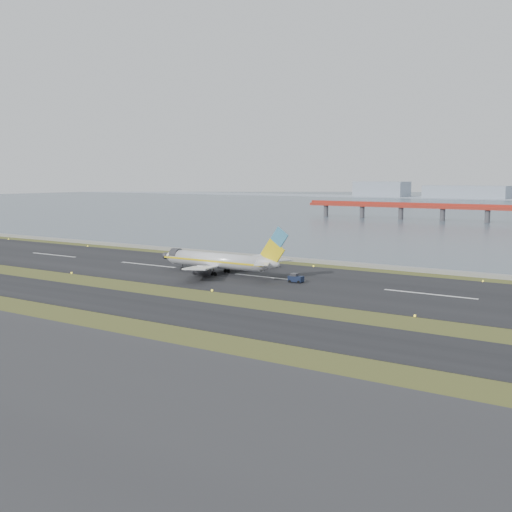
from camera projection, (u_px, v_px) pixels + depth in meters
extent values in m
plane|color=#324418|center=(190.00, 297.00, 131.23)|extent=(1000.00, 1000.00, 0.00)
cube|color=black|center=(149.00, 307.00, 121.34)|extent=(1000.00, 18.00, 0.10)
cube|color=black|center=(269.00, 278.00, 155.93)|extent=(1000.00, 45.00, 0.10)
cube|color=#979792|center=(326.00, 262.00, 180.57)|extent=(1000.00, 2.50, 1.00)
cylinder|color=#4C4C51|center=(362.00, 213.00, 378.79)|extent=(2.80, 2.80, 7.00)
cube|color=#9AA7B7|center=(382.00, 189.00, 762.45)|extent=(60.00, 35.00, 18.00)
cube|color=#9AA7B7|center=(467.00, 192.00, 707.33)|extent=(90.00, 35.00, 14.00)
cylinder|color=white|center=(216.00, 260.00, 161.46)|extent=(28.00, 3.80, 3.80)
cone|color=white|center=(169.00, 256.00, 170.10)|extent=(3.20, 3.80, 3.80)
cone|color=white|center=(270.00, 264.00, 152.45)|extent=(5.00, 3.80, 3.80)
cube|color=yellow|center=(211.00, 261.00, 159.88)|extent=(31.00, 0.06, 0.45)
cube|color=yellow|center=(220.00, 259.00, 163.04)|extent=(31.00, 0.06, 0.45)
cube|color=white|center=(201.00, 268.00, 153.33)|extent=(11.31, 15.89, 1.66)
cube|color=white|center=(242.00, 260.00, 167.33)|extent=(11.31, 15.89, 1.66)
cylinder|color=#39393E|center=(202.00, 271.00, 156.48)|extent=(4.20, 2.10, 2.10)
cylinder|color=#39393E|center=(231.00, 265.00, 166.36)|extent=(4.20, 2.10, 2.10)
cube|color=yellow|center=(273.00, 252.00, 151.65)|extent=(6.80, 0.35, 6.85)
cube|color=#4393BF|center=(279.00, 237.00, 150.14)|extent=(4.85, 0.37, 4.90)
cube|color=white|center=(262.00, 264.00, 149.10)|extent=(5.64, 6.80, 0.22)
cube|color=white|center=(279.00, 260.00, 155.35)|extent=(5.64, 6.80, 0.22)
cylinder|color=black|center=(182.00, 269.00, 167.93)|extent=(0.80, 0.28, 0.80)
cylinder|color=black|center=(214.00, 274.00, 158.69)|extent=(1.00, 0.38, 1.00)
cylinder|color=black|center=(227.00, 271.00, 163.30)|extent=(1.00, 0.38, 1.00)
cube|color=#141E38|center=(296.00, 279.00, 148.41)|extent=(3.46, 2.02, 1.28)
cube|color=#39393E|center=(294.00, 275.00, 148.53)|extent=(1.54, 1.64, 0.74)
cylinder|color=black|center=(290.00, 281.00, 148.38)|extent=(0.75, 0.34, 0.74)
cylinder|color=black|center=(293.00, 280.00, 149.81)|extent=(0.75, 0.34, 0.74)
cylinder|color=black|center=(299.00, 282.00, 147.15)|extent=(0.75, 0.34, 0.74)
cylinder|color=black|center=(302.00, 281.00, 148.58)|extent=(0.75, 0.34, 0.74)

